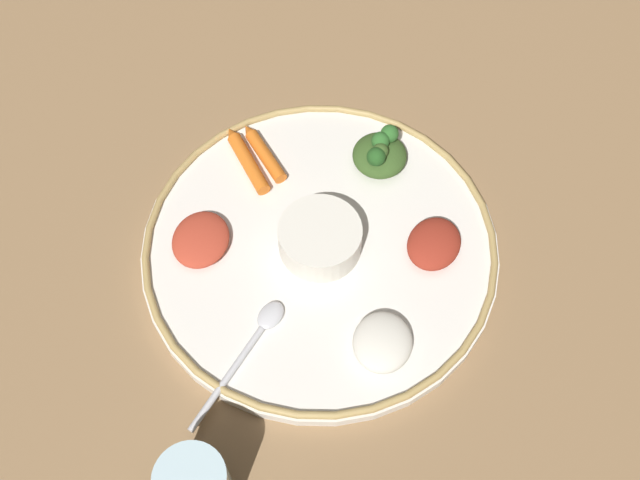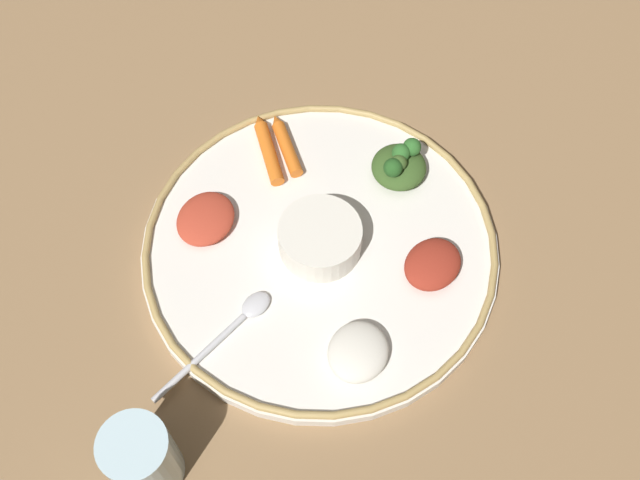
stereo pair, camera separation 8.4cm
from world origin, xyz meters
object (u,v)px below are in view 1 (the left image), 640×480
Objects in this scene: spoon at (251,343)px; center_bowl at (320,238)px; carrot_near_spoon at (263,152)px; carrot_outer at (246,160)px; greens_pile at (380,153)px.

center_bowl is at bearing 132.73° from spoon.
carrot_near_spoon and carrot_outer have the same top height.
spoon is at bearing -16.82° from carrot_near_spoon.
spoon is 0.23m from carrot_near_spoon.
center_bowl is 0.14m from carrot_outer.
center_bowl is 0.13m from spoon.
center_bowl is at bearing 21.79° from carrot_outer.
carrot_outer is at bearing 167.99° from spoon.
greens_pile is 0.15m from carrot_outer.
center_bowl is at bearing 12.81° from carrot_near_spoon.
center_bowl is 0.13m from greens_pile.
greens_pile reaches higher than carrot_outer.
spoon is 1.28× the size of carrot_outer.
carrot_near_spoon is (-0.22, 0.07, 0.00)m from spoon.
carrot_outer is (-0.04, -0.15, -0.01)m from greens_pile.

